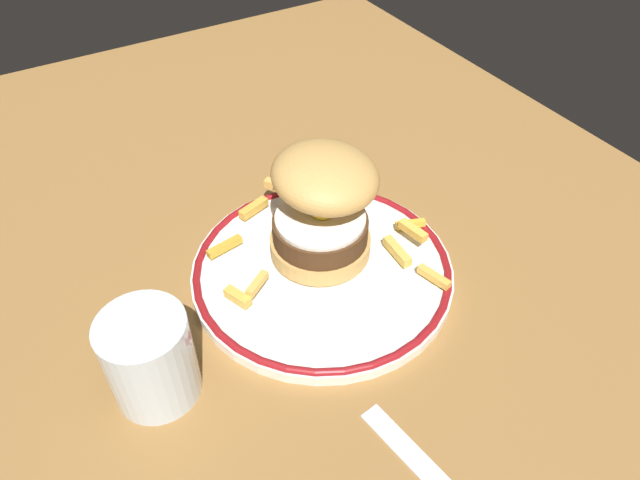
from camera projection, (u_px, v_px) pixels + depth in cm
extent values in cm
cube|color=olive|center=(294.00, 300.00, 60.80)|extent=(125.23, 96.98, 4.00)
cylinder|color=white|center=(320.00, 268.00, 60.56)|extent=(26.69, 26.69, 1.20)
torus|color=maroon|center=(320.00, 264.00, 60.15)|extent=(26.29, 26.29, 0.80)
cylinder|color=tan|center=(320.00, 244.00, 60.46)|extent=(10.36, 10.36, 1.80)
cylinder|color=#432815|center=(320.00, 229.00, 59.03)|extent=(9.68, 9.68, 2.36)
cylinder|color=white|center=(320.00, 218.00, 58.04)|extent=(9.08, 9.08, 0.50)
ellipsoid|color=yellow|center=(323.00, 210.00, 57.92)|extent=(2.60, 2.60, 1.40)
ellipsoid|color=tan|center=(325.00, 176.00, 56.18)|extent=(15.15, 15.06, 5.78)
cube|color=gold|center=(254.00, 208.00, 65.27)|extent=(2.01, 3.82, 0.94)
cube|color=gold|center=(322.00, 185.00, 65.99)|extent=(2.87, 2.66, 0.75)
cube|color=#E9B44F|center=(320.00, 197.00, 66.83)|extent=(3.69, 2.35, 0.79)
cube|color=gold|center=(240.00, 300.00, 55.47)|extent=(2.98, 1.93, 0.97)
cube|color=gold|center=(413.00, 226.00, 63.25)|extent=(1.83, 3.31, 0.70)
cube|color=gold|center=(225.00, 247.00, 60.89)|extent=(1.43, 4.07, 0.78)
cube|color=#E7AB4B|center=(259.00, 287.00, 55.81)|extent=(2.37, 3.04, 0.76)
cube|color=#EEB646|center=(413.00, 231.00, 61.25)|extent=(3.54, 1.48, 0.91)
cube|color=gold|center=(397.00, 251.00, 60.28)|extent=(4.16, 1.20, 0.94)
cube|color=gold|center=(434.00, 277.00, 57.77)|extent=(3.70, 1.67, 0.79)
cube|color=#E2A94F|center=(277.00, 185.00, 65.36)|extent=(2.96, 2.41, 0.90)
cylinder|color=silver|center=(150.00, 358.00, 47.93)|extent=(7.33, 7.33, 8.69)
cylinder|color=silver|center=(154.00, 369.00, 48.97)|extent=(6.74, 6.74, 5.66)
cube|color=silver|center=(416.00, 458.00, 46.07)|extent=(11.14, 3.31, 0.24)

